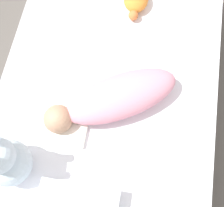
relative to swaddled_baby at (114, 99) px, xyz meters
name	(u,v)px	position (x,y,z in m)	size (l,w,h in m)	color
ground_plane	(104,126)	(0.05, -0.04, -0.24)	(12.00, 12.00, 0.00)	#514C47
bed_mattress	(103,121)	(0.05, -0.04, -0.15)	(1.55, 0.92, 0.17)	white
burp_cloth	(65,118)	(0.10, -0.18, -0.05)	(0.22, 0.19, 0.02)	white
swaddled_baby	(114,99)	(0.00, 0.00, 0.00)	(0.39, 0.53, 0.13)	pink
bunny_plush	(5,161)	(0.32, -0.33, 0.06)	(0.17, 0.17, 0.34)	silver
turtle_plush	(136,0)	(-0.51, 0.02, -0.03)	(0.18, 0.11, 0.07)	orange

